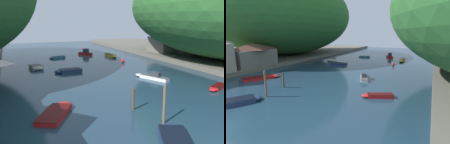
{
  "view_description": "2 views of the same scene",
  "coord_description": "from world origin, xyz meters",
  "views": [
    {
      "loc": [
        -15.16,
        -10.07,
        9.22
      ],
      "look_at": [
        -1.34,
        22.88,
        1.67
      ],
      "focal_mm": 40.0,
      "sensor_mm": 36.0,
      "label": 1
    },
    {
      "loc": [
        16.27,
        -7.29,
        8.38
      ],
      "look_at": [
        1.95,
        19.23,
        1.58
      ],
      "focal_mm": 28.0,
      "sensor_mm": 36.0,
      "label": 2
    }
  ],
  "objects": [
    {
      "name": "boat_far_right_bank",
      "position": [
        5.44,
        22.99,
        0.37
      ],
      "size": [
        3.44,
        6.23,
        1.21
      ],
      "rotation": [
        0.0,
        0.0,
        0.39
      ],
      "color": "white",
      "rests_on": "water_surface"
    },
    {
      "name": "boat_near_quay",
      "position": [
        -5.72,
        33.02,
        0.28
      ],
      "size": [
        4.85,
        2.36,
        0.56
      ],
      "rotation": [
        0.0,
        0.0,
        1.6
      ],
      "color": "navy",
      "rests_on": "water_surface"
    },
    {
      "name": "boat_red_skiff",
      "position": [
        -11.13,
        13.75,
        0.23
      ],
      "size": [
        4.89,
        6.67,
        0.46
      ],
      "rotation": [
        0.0,
        0.0,
        5.79
      ],
      "color": "red",
      "rests_on": "water_surface"
    },
    {
      "name": "mooring_post_middle",
      "position": [
        -3.66,
        11.71,
        1.21
      ],
      "size": [
        0.27,
        0.27,
        2.4
      ],
      "color": "#4C3D2D",
      "rests_on": "water_surface"
    },
    {
      "name": "right_bank",
      "position": [
        27.87,
        30.0,
        0.47
      ],
      "size": [
        22.0,
        120.0,
        0.94
      ],
      "color": "#666056",
      "rests_on": "ground"
    },
    {
      "name": "boat_small_dinghy",
      "position": [
        -3.56,
        5.0,
        0.27
      ],
      "size": [
        3.7,
        4.72,
        0.55
      ],
      "rotation": [
        0.0,
        0.0,
        5.83
      ],
      "color": "navy",
      "rests_on": "water_surface"
    },
    {
      "name": "right_bank_cottage",
      "position": [
        21.81,
        44.44,
        3.55
      ],
      "size": [
        4.75,
        8.2,
        5.08
      ],
      "color": "slate",
      "rests_on": "right_bank"
    },
    {
      "name": "water_surface",
      "position": [
        0.0,
        30.0,
        0.0
      ],
      "size": [
        130.0,
        130.0,
        0.0
      ],
      "primitive_type": "plane",
      "color": "#1E384C",
      "rests_on": "ground"
    },
    {
      "name": "channel_buoy_near",
      "position": [
        7.79,
        38.37,
        0.42
      ],
      "size": [
        0.72,
        0.72,
        1.08
      ],
      "color": "red",
      "rests_on": "water_surface"
    },
    {
      "name": "boat_moored_right",
      "position": [
        -10.42,
        38.06,
        0.35
      ],
      "size": [
        2.57,
        3.72,
        0.7
      ],
      "rotation": [
        0.0,
        0.0,
        3.3
      ],
      "color": "silver",
      "rests_on": "water_surface"
    },
    {
      "name": "boat_navy_launch",
      "position": [
        3.51,
        53.38,
        0.51
      ],
      "size": [
        3.34,
        4.89,
        1.71
      ],
      "rotation": [
        0.0,
        0.0,
        0.45
      ],
      "color": "red",
      "rests_on": "water_surface"
    },
    {
      "name": "boat_far_upstream",
      "position": [
        8.66,
        47.16,
        0.34
      ],
      "size": [
        1.26,
        5.72,
        0.69
      ],
      "rotation": [
        0.0,
        0.0,
        3.16
      ],
      "color": "gold",
      "rests_on": "water_surface"
    },
    {
      "name": "boat_mid_channel",
      "position": [
        -4.48,
        50.14,
        0.24
      ],
      "size": [
        4.07,
        2.08,
        0.49
      ],
      "rotation": [
        0.0,
        0.0,
        1.76
      ],
      "color": "teal",
      "rests_on": "water_surface"
    },
    {
      "name": "mooring_post_second",
      "position": [
        -2.68,
        7.62,
        1.82
      ],
      "size": [
        0.25,
        0.25,
        3.63
      ],
      "color": "brown",
      "rests_on": "water_surface"
    },
    {
      "name": "boat_cabin_cruiser",
      "position": [
        10.39,
        14.32,
        0.25
      ],
      "size": [
        4.22,
        2.83,
        0.51
      ],
      "rotation": [
        0.0,
        0.0,
        2.03
      ],
      "color": "red",
      "rests_on": "water_surface"
    }
  ]
}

